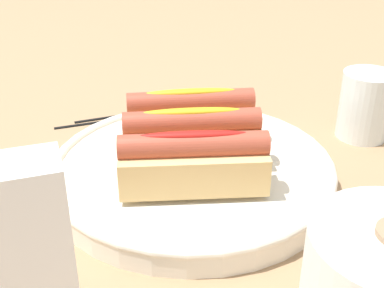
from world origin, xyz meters
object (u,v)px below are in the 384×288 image
at_px(hotdog_front, 191,117).
at_px(water_glass, 365,107).
at_px(chopstick_far, 149,110).
at_px(hotdog_side, 193,163).
at_px(chopstick_near, 131,117).
at_px(serving_bowl, 192,171).
at_px(hotdog_back, 192,138).

height_order(hotdog_front, water_glass, hotdog_front).
relative_size(hotdog_front, chopstick_far, 0.72).
bearing_deg(chopstick_far, hotdog_side, 84.30).
bearing_deg(hotdog_side, chopstick_near, -89.58).
distance_m(serving_bowl, hotdog_side, 0.07).
bearing_deg(serving_bowl, hotdog_front, -109.32).
distance_m(chopstick_near, chopstick_far, 0.03).
bearing_deg(water_glass, chopstick_far, -35.59).
distance_m(hotdog_back, hotdog_side, 0.06).
height_order(hotdog_back, hotdog_side, same).
xyz_separation_m(serving_bowl, hotdog_side, (0.02, 0.05, 0.04)).
relative_size(serving_bowl, water_glass, 3.58).
height_order(hotdog_back, water_glass, hotdog_back).
distance_m(serving_bowl, hotdog_back, 0.04).
relative_size(serving_bowl, hotdog_front, 2.04).
distance_m(hotdog_side, water_glass, 0.29).
distance_m(serving_bowl, chopstick_far, 0.21).
bearing_deg(hotdog_front, chopstick_far, -86.99).
relative_size(hotdog_back, chopstick_near, 0.72).
xyz_separation_m(hotdog_front, hotdog_back, (0.02, 0.05, 0.00)).
relative_size(hotdog_front, hotdog_back, 1.00).
height_order(hotdog_back, chopstick_far, hotdog_back).
distance_m(hotdog_front, chopstick_near, 0.16).
relative_size(water_glass, chopstick_far, 0.41).
xyz_separation_m(serving_bowl, hotdog_front, (-0.02, -0.05, 0.04)).
height_order(hotdog_front, chopstick_far, hotdog_front).
height_order(serving_bowl, hotdog_side, hotdog_side).
distance_m(hotdog_back, water_glass, 0.26).
bearing_deg(hotdog_side, hotdog_front, -109.32).
bearing_deg(water_glass, hotdog_back, 6.90).
height_order(serving_bowl, water_glass, water_glass).
xyz_separation_m(hotdog_back, chopstick_near, (0.02, -0.20, -0.06)).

